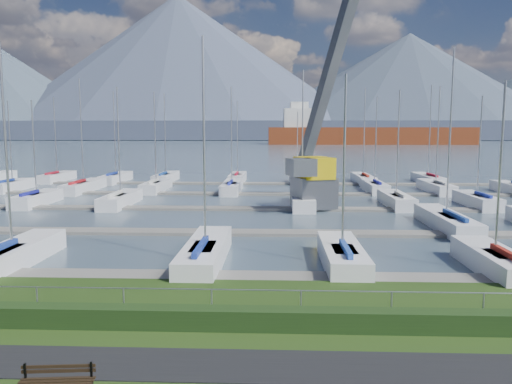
{
  "coord_description": "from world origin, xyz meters",
  "views": [
    {
      "loc": [
        1.17,
        -16.12,
        6.54
      ],
      "look_at": [
        0.0,
        12.0,
        3.0
      ],
      "focal_mm": 35.0,
      "sensor_mm": 36.0,
      "label": 1
    }
  ],
  "objects": [
    {
      "name": "path",
      "position": [
        0.0,
        -3.0,
        0.01
      ],
      "size": [
        160.0,
        2.0,
        0.04
      ],
      "primitive_type": "cube",
      "color": "black",
      "rests_on": "grass"
    },
    {
      "name": "water",
      "position": [
        0.0,
        260.0,
        -0.4
      ],
      "size": [
        800.0,
        540.0,
        0.2
      ],
      "primitive_type": "cube",
      "color": "#425361"
    },
    {
      "name": "hedge",
      "position": [
        0.0,
        -0.4,
        0.35
      ],
      "size": [
        80.0,
        0.7,
        0.7
      ],
      "primitive_type": "cube",
      "color": "#1D3413",
      "rests_on": "grass"
    },
    {
      "name": "fence",
      "position": [
        0.0,
        0.0,
        1.2
      ],
      "size": [
        80.0,
        0.04,
        0.04
      ],
      "primitive_type": "cylinder",
      "rotation": [
        0.0,
        1.57,
        0.0
      ],
      "color": "gray",
      "rests_on": "grass"
    },
    {
      "name": "foothill",
      "position": [
        0.0,
        330.0,
        6.0
      ],
      "size": [
        900.0,
        80.0,
        12.0
      ],
      "primitive_type": "cube",
      "color": "#434C62",
      "rests_on": "water"
    },
    {
      "name": "mountains",
      "position": [
        7.35,
        404.62,
        46.68
      ],
      "size": [
        1190.0,
        360.0,
        115.0
      ],
      "color": "#455765",
      "rests_on": "water"
    },
    {
      "name": "docks",
      "position": [
        0.0,
        26.0,
        -0.22
      ],
      "size": [
        90.0,
        41.6,
        0.25
      ],
      "color": "slate",
      "rests_on": "water"
    },
    {
      "name": "bench_left",
      "position": [
        -4.17,
        -4.84,
        0.42
      ],
      "size": [
        1.83,
        0.59,
        0.85
      ],
      "rotation": [
        0.0,
        0.0,
        0.1
      ],
      "color": "black",
      "rests_on": "grass"
    },
    {
      "name": "crane",
      "position": [
        4.8,
        27.61,
        5.33
      ],
      "size": [
        7.28,
        13.06,
        22.35
      ],
      "rotation": [
        0.0,
        0.0,
        0.3
      ],
      "color": "#57585E",
      "rests_on": "water"
    },
    {
      "name": "cargo_ship_mid",
      "position": [
        39.8,
        218.04,
        3.6
      ],
      "size": [
        94.12,
        19.98,
        21.5
      ],
      "rotation": [
        0.0,
        0.0,
        0.02
      ],
      "color": "maroon",
      "rests_on": "water"
    },
    {
      "name": "sailboat_fleet",
      "position": [
        -1.27,
        29.47,
        5.35
      ],
      "size": [
        74.37,
        49.74,
        13.5
      ],
      "color": "navy",
      "rests_on": "water"
    }
  ]
}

